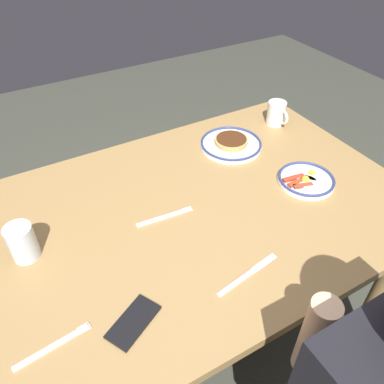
% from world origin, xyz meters
% --- Properties ---
extents(ground_plane, '(6.00, 6.00, 0.00)m').
position_xyz_m(ground_plane, '(0.00, 0.00, 0.00)').
color(ground_plane, '#3A3D33').
extents(dining_table, '(1.44, 0.98, 0.76)m').
position_xyz_m(dining_table, '(0.00, 0.00, 0.68)').
color(dining_table, olive).
rests_on(dining_table, ground_plane).
extents(plate_near_main, '(0.25, 0.25, 0.04)m').
position_xyz_m(plate_near_main, '(-0.29, -0.25, 0.77)').
color(plate_near_main, white).
rests_on(plate_near_main, dining_table).
extents(plate_center_pancakes, '(0.21, 0.21, 0.04)m').
position_xyz_m(plate_center_pancakes, '(-0.39, 0.08, 0.77)').
color(plate_center_pancakes, white).
rests_on(plate_center_pancakes, dining_table).
extents(coffee_mug, '(0.08, 0.12, 0.10)m').
position_xyz_m(coffee_mug, '(-0.57, -0.31, 0.81)').
color(coffee_mug, white).
rests_on(coffee_mug, dining_table).
extents(drinking_glass, '(0.08, 0.08, 0.11)m').
position_xyz_m(drinking_glass, '(0.56, -0.07, 0.81)').
color(drinking_glass, silver).
rests_on(drinking_glass, dining_table).
extents(cell_phone, '(0.16, 0.13, 0.01)m').
position_xyz_m(cell_phone, '(0.37, 0.29, 0.76)').
color(cell_phone, black).
rests_on(cell_phone, dining_table).
extents(fork_near, '(0.20, 0.03, 0.01)m').
position_xyz_m(fork_near, '(0.13, -0.01, 0.76)').
color(fork_near, silver).
rests_on(fork_near, dining_table).
extents(fork_far, '(0.19, 0.04, 0.01)m').
position_xyz_m(fork_far, '(0.57, 0.26, 0.76)').
color(fork_far, silver).
rests_on(fork_far, dining_table).
extents(butter_knife, '(0.22, 0.05, 0.01)m').
position_xyz_m(butter_knife, '(0.03, 0.31, 0.76)').
color(butter_knife, silver).
rests_on(butter_knife, dining_table).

